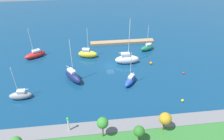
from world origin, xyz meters
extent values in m
plane|color=navy|center=(0.00, 0.00, 0.00)|extent=(160.00, 160.00, 0.00)
cube|color=#997A56|center=(-6.49, -15.61, 0.40)|extent=(24.79, 2.45, 0.80)
cube|color=slate|center=(0.00, 26.15, 0.51)|extent=(71.61, 3.60, 1.01)
cylinder|color=silver|center=(11.83, 26.15, 2.61)|extent=(0.36, 0.36, 3.20)
sphere|color=green|center=(11.83, 26.15, 4.46)|extent=(0.56, 0.56, 0.56)
cylinder|color=brown|center=(-2.30, 30.73, 2.13)|extent=(0.25, 0.25, 2.42)
sphere|color=#286B23|center=(-2.30, 30.73, 4.02)|extent=(2.25, 2.25, 2.25)
cylinder|color=brown|center=(4.71, 28.57, 2.57)|extent=(0.26, 0.26, 3.31)
sphere|color=#337F2D|center=(4.71, 28.57, 4.94)|extent=(2.37, 2.37, 2.37)
cylinder|color=brown|center=(-8.39, 28.40, 2.21)|extent=(0.35, 0.35, 2.57)
sphere|color=#AD841E|center=(-8.39, 28.40, 4.29)|extent=(2.65, 2.65, 2.65)
ellipsoid|color=#19724C|center=(-14.56, -8.46, 1.02)|extent=(5.62, 3.47, 2.05)
cube|color=silver|center=(-14.96, -8.60, 2.35)|extent=(2.17, 1.67, 0.61)
cylinder|color=silver|center=(-14.31, -8.38, 5.98)|extent=(0.13, 0.13, 7.86)
cylinder|color=silver|center=(-15.30, -8.72, 2.80)|extent=(2.01, 0.78, 0.10)
ellipsoid|color=gray|center=(25.04, 13.32, 1.07)|extent=(5.72, 2.15, 2.14)
cube|color=silver|center=(24.58, 13.31, 2.47)|extent=(2.07, 1.26, 0.66)
cylinder|color=silver|center=(25.32, 13.33, 6.01)|extent=(0.14, 0.14, 7.75)
cylinder|color=silver|center=(23.91, 13.30, 2.95)|extent=(2.84, 0.18, 0.11)
ellipsoid|color=#141E4C|center=(11.64, 6.90, 1.38)|extent=(6.17, 7.39, 2.76)
cube|color=silver|center=(11.98, 6.42, 3.12)|extent=(2.68, 2.98, 0.71)
cylinder|color=silver|center=(11.43, 7.20, 8.01)|extent=(0.18, 0.18, 10.50)
cylinder|color=silver|center=(12.41, 5.81, 3.62)|extent=(2.07, 2.86, 0.14)
ellipsoid|color=#2347B2|center=(-4.66, 10.30, 0.96)|extent=(5.01, 5.86, 1.91)
cube|color=silver|center=(-4.94, 9.92, 2.24)|extent=(2.17, 2.38, 0.67)
cylinder|color=silver|center=(-4.49, 10.54, 6.10)|extent=(0.14, 0.14, 8.37)
cylinder|color=silver|center=(-5.15, 9.63, 2.73)|extent=(1.42, 1.87, 0.11)
ellipsoid|color=red|center=(25.19, -8.15, 1.02)|extent=(7.44, 5.51, 2.05)
cube|color=silver|center=(24.68, -8.43, 2.41)|extent=(2.95, 2.48, 0.74)
cylinder|color=silver|center=(25.50, -7.98, 6.46)|extent=(0.17, 0.17, 8.83)
cylinder|color=silver|center=(24.22, -8.68, 2.93)|extent=(2.63, 1.52, 0.14)
ellipsoid|color=yellow|center=(7.11, -6.07, 1.27)|extent=(6.89, 3.53, 2.55)
cube|color=silver|center=(7.63, -6.17, 2.95)|extent=(2.59, 1.81, 0.79)
cylinder|color=silver|center=(6.79, -6.00, 6.66)|extent=(0.16, 0.16, 8.21)
cylinder|color=silver|center=(7.94, -6.23, 3.49)|extent=(2.33, 0.57, 0.13)
ellipsoid|color=white|center=(-5.66, -0.59, 1.48)|extent=(7.86, 2.58, 2.96)
cube|color=silver|center=(-5.03, -0.60, 3.45)|extent=(2.84, 1.52, 0.98)
cylinder|color=silver|center=(-6.05, -0.58, 9.17)|extent=(0.19, 0.19, 12.42)
cylinder|color=silver|center=(-4.43, -0.61, 4.09)|extent=(3.23, 0.20, 0.15)
sphere|color=orange|center=(-13.44, 0.86, 0.44)|extent=(0.88, 0.88, 0.88)
sphere|color=red|center=(-21.90, 7.51, 0.31)|extent=(0.61, 0.61, 0.61)
sphere|color=yellow|center=(-16.60, 19.44, 0.35)|extent=(0.70, 0.70, 0.70)
camera|label=1|loc=(6.24, 57.19, 37.02)|focal=33.50mm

